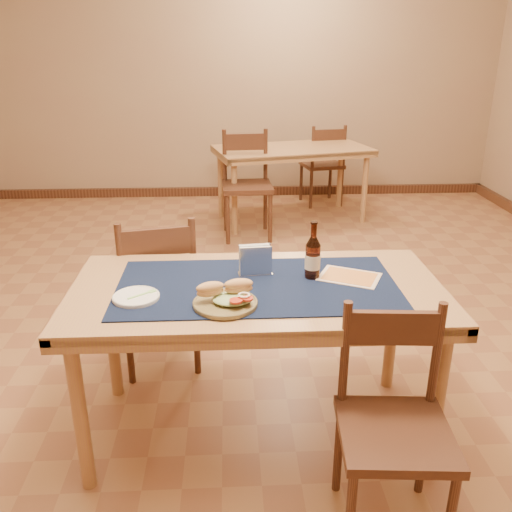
{
  "coord_description": "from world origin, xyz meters",
  "views": [
    {
      "loc": [
        -0.12,
        -2.91,
        1.73
      ],
      "look_at": [
        0.0,
        -0.7,
        0.85
      ],
      "focal_mm": 38.0,
      "sensor_mm": 36.0,
      "label": 1
    }
  ],
  "objects_px": {
    "sandwich_plate": "(227,299)",
    "napkin_holder": "(255,261)",
    "back_table": "(292,156)",
    "main_table": "(257,303)",
    "chair_main_far": "(158,289)",
    "chair_main_near": "(393,422)",
    "beer_bottle": "(313,257)"
  },
  "relations": [
    {
      "from": "chair_main_near",
      "to": "sandwich_plate",
      "type": "height_order",
      "value": "chair_main_near"
    },
    {
      "from": "main_table",
      "to": "chair_main_far",
      "type": "bearing_deg",
      "value": 131.03
    },
    {
      "from": "sandwich_plate",
      "to": "chair_main_far",
      "type": "bearing_deg",
      "value": 116.25
    },
    {
      "from": "back_table",
      "to": "beer_bottle",
      "type": "distance_m",
      "value": 3.23
    },
    {
      "from": "beer_bottle",
      "to": "main_table",
      "type": "bearing_deg",
      "value": -163.95
    },
    {
      "from": "chair_main_far",
      "to": "back_table",
      "type": "bearing_deg",
      "value": 68.87
    },
    {
      "from": "back_table",
      "to": "napkin_holder",
      "type": "distance_m",
      "value": 3.21
    },
    {
      "from": "main_table",
      "to": "chair_main_far",
      "type": "distance_m",
      "value": 0.8
    },
    {
      "from": "sandwich_plate",
      "to": "beer_bottle",
      "type": "distance_m",
      "value": 0.46
    },
    {
      "from": "main_table",
      "to": "chair_main_far",
      "type": "xyz_separation_m",
      "value": [
        -0.51,
        0.59,
        -0.19
      ]
    },
    {
      "from": "sandwich_plate",
      "to": "napkin_holder",
      "type": "distance_m",
      "value": 0.33
    },
    {
      "from": "chair_main_near",
      "to": "sandwich_plate",
      "type": "distance_m",
      "value": 0.77
    },
    {
      "from": "chair_main_near",
      "to": "napkin_holder",
      "type": "distance_m",
      "value": 0.89
    },
    {
      "from": "back_table",
      "to": "chair_main_near",
      "type": "bearing_deg",
      "value": -91.0
    },
    {
      "from": "main_table",
      "to": "chair_main_near",
      "type": "relative_size",
      "value": 1.86
    },
    {
      "from": "beer_bottle",
      "to": "chair_main_near",
      "type": "bearing_deg",
      "value": -70.36
    },
    {
      "from": "back_table",
      "to": "sandwich_plate",
      "type": "relative_size",
      "value": 6.37
    },
    {
      "from": "sandwich_plate",
      "to": "beer_bottle",
      "type": "height_order",
      "value": "beer_bottle"
    },
    {
      "from": "back_table",
      "to": "napkin_holder",
      "type": "xyz_separation_m",
      "value": [
        -0.53,
        -3.16,
        0.15
      ]
    },
    {
      "from": "back_table",
      "to": "sandwich_plate",
      "type": "height_order",
      "value": "sandwich_plate"
    },
    {
      "from": "chair_main_far",
      "to": "beer_bottle",
      "type": "relative_size",
      "value": 3.54
    },
    {
      "from": "beer_bottle",
      "to": "back_table",
      "type": "bearing_deg",
      "value": 84.94
    },
    {
      "from": "back_table",
      "to": "sandwich_plate",
      "type": "distance_m",
      "value": 3.53
    },
    {
      "from": "sandwich_plate",
      "to": "napkin_holder",
      "type": "xyz_separation_m",
      "value": [
        0.13,
        0.3,
        0.04
      ]
    },
    {
      "from": "chair_main_far",
      "to": "main_table",
      "type": "bearing_deg",
      "value": -48.97
    },
    {
      "from": "chair_main_far",
      "to": "sandwich_plate",
      "type": "distance_m",
      "value": 0.91
    },
    {
      "from": "back_table",
      "to": "beer_bottle",
      "type": "height_order",
      "value": "beer_bottle"
    },
    {
      "from": "main_table",
      "to": "sandwich_plate",
      "type": "bearing_deg",
      "value": -125.7
    },
    {
      "from": "sandwich_plate",
      "to": "napkin_holder",
      "type": "bearing_deg",
      "value": 66.78
    },
    {
      "from": "main_table",
      "to": "napkin_holder",
      "type": "bearing_deg",
      "value": 90.83
    },
    {
      "from": "chair_main_far",
      "to": "beer_bottle",
      "type": "height_order",
      "value": "beer_bottle"
    },
    {
      "from": "chair_main_far",
      "to": "napkin_holder",
      "type": "distance_m",
      "value": 0.77
    }
  ]
}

